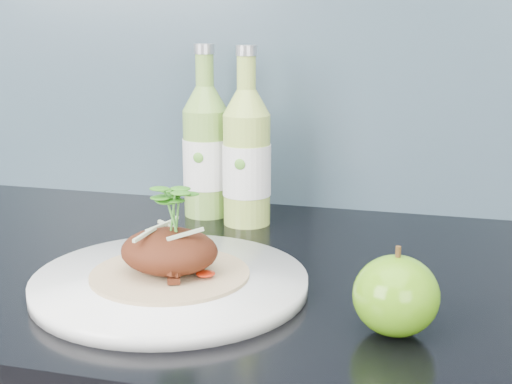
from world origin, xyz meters
TOP-DOWN VIEW (x-y plane):
  - dinner_plate at (-0.02, 1.60)m, footprint 0.38×0.38m
  - pork_taco at (-0.02, 1.60)m, footprint 0.17×0.17m
  - green_apple at (0.22, 1.55)m, footprint 0.09×0.09m
  - cider_bottle_left at (-0.08, 1.89)m, footprint 0.09×0.09m
  - cider_bottle_right at (-0.01, 1.86)m, footprint 0.08×0.08m

SIDE VIEW (x-z plane):
  - dinner_plate at x=-0.02m, z-range 0.90..0.92m
  - green_apple at x=0.22m, z-range 0.90..0.98m
  - pork_taco at x=-0.02m, z-range 0.89..1.00m
  - cider_bottle_left at x=-0.08m, z-range 0.87..1.12m
  - cider_bottle_right at x=-0.01m, z-range 0.87..1.12m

